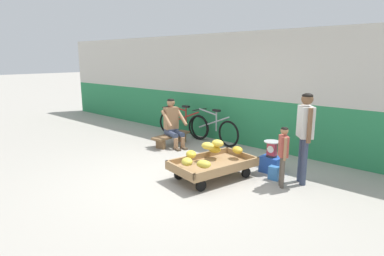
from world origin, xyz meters
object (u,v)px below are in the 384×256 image
(plastic_crate, at_px, (271,164))
(customer_child, at_px, (283,150))
(bicycle_near_left, at_px, (183,124))
(customer_adult, at_px, (305,128))
(weighing_scale, at_px, (272,149))
(low_bench, at_px, (171,137))
(banana_cart, at_px, (213,165))
(shopping_bag, at_px, (274,173))
(bicycle_far_left, at_px, (213,129))
(vendor_seated, at_px, (173,123))

(plastic_crate, height_order, customer_child, customer_child)
(bicycle_near_left, height_order, customer_adult, customer_adult)
(customer_adult, bearing_deg, weighing_scale, 168.89)
(low_bench, distance_m, plastic_crate, 2.73)
(banana_cart, relative_size, customer_child, 1.56)
(customer_adult, bearing_deg, banana_cart, -145.53)
(banana_cart, bearing_deg, shopping_bag, 39.32)
(banana_cart, xyz_separation_m, shopping_bag, (0.83, 0.68, -0.12))
(low_bench, height_order, shopping_bag, low_bench)
(plastic_crate, xyz_separation_m, bicycle_far_left, (-2.11, 0.92, 0.20))
(vendor_seated, distance_m, bicycle_far_left, 1.04)
(weighing_scale, relative_size, bicycle_far_left, 0.18)
(low_bench, bearing_deg, banana_cart, -26.33)
(weighing_scale, xyz_separation_m, bicycle_near_left, (-3.10, 0.87, -0.10))
(bicycle_near_left, height_order, customer_child, customer_child)
(bicycle_near_left, distance_m, bicycle_far_left, 0.99)
(banana_cart, xyz_separation_m, weighing_scale, (0.60, 0.98, 0.21))
(low_bench, height_order, customer_adult, customer_adult)
(weighing_scale, distance_m, bicycle_far_left, 2.31)
(customer_child, relative_size, shopping_bag, 4.21)
(banana_cart, distance_m, low_bench, 2.38)
(plastic_crate, height_order, customer_adult, customer_adult)
(low_bench, relative_size, plastic_crate, 3.12)
(low_bench, bearing_deg, customer_child, -10.34)
(bicycle_near_left, bearing_deg, customer_adult, -14.92)
(bicycle_near_left, xyz_separation_m, shopping_bag, (3.33, -1.17, -0.23))
(bicycle_near_left, bearing_deg, customer_child, -21.11)
(vendor_seated, height_order, shopping_bag, vendor_seated)
(low_bench, distance_m, customer_adult, 3.46)
(plastic_crate, bearing_deg, customer_child, -47.20)
(shopping_bag, bearing_deg, bicycle_far_left, 152.36)
(customer_adult, distance_m, customer_child, 0.53)
(vendor_seated, distance_m, plastic_crate, 2.68)
(banana_cart, height_order, shopping_bag, banana_cart)
(low_bench, relative_size, bicycle_near_left, 0.68)
(vendor_seated, bearing_deg, weighing_scale, -1.10)
(vendor_seated, relative_size, bicycle_near_left, 0.69)
(low_bench, distance_m, shopping_bag, 2.98)
(vendor_seated, distance_m, bicycle_near_left, 0.97)
(banana_cart, bearing_deg, bicycle_near_left, 143.56)
(shopping_bag, bearing_deg, weighing_scale, 127.27)
(vendor_seated, bearing_deg, low_bench, 163.54)
(vendor_seated, xyz_separation_m, bicycle_near_left, (-0.46, 0.82, -0.21))
(vendor_seated, bearing_deg, shopping_bag, -6.99)
(banana_cart, relative_size, plastic_crate, 4.38)
(shopping_bag, bearing_deg, banana_cart, -140.68)
(banana_cart, height_order, plastic_crate, banana_cart)
(customer_child, bearing_deg, vendor_seated, 169.83)
(customer_child, bearing_deg, weighing_scale, 132.86)
(bicycle_near_left, relative_size, customer_adult, 1.08)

